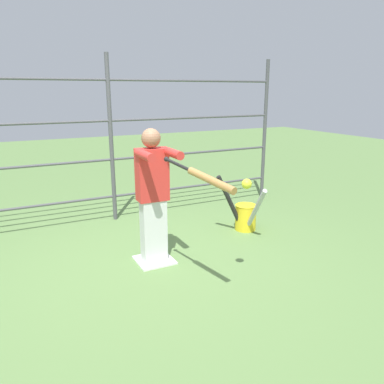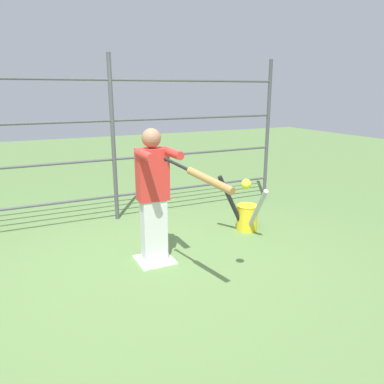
{
  "view_description": "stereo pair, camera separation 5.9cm",
  "coord_description": "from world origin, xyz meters",
  "px_view_note": "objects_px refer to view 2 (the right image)",
  "views": [
    {
      "loc": [
        1.37,
        3.65,
        1.86
      ],
      "look_at": [
        -0.3,
        0.36,
        0.86
      ],
      "focal_mm": 35.0,
      "sensor_mm": 36.0,
      "label": 1
    },
    {
      "loc": [
        1.32,
        3.68,
        1.86
      ],
      "look_at": [
        -0.3,
        0.36,
        0.86
      ],
      "focal_mm": 35.0,
      "sensor_mm": 36.0,
      "label": 2
    }
  ],
  "objects_px": {
    "batter": "(153,193)",
    "bat_bucket": "(246,216)",
    "baseball_bat_swinging": "(204,177)",
    "softball_in_flight": "(246,184)"
  },
  "relations": [
    {
      "from": "batter",
      "to": "bat_bucket",
      "type": "height_order",
      "value": "batter"
    },
    {
      "from": "batter",
      "to": "baseball_bat_swinging",
      "type": "distance_m",
      "value": 0.99
    },
    {
      "from": "baseball_bat_swinging",
      "to": "bat_bucket",
      "type": "xyz_separation_m",
      "value": [
        -1.34,
        -1.27,
        -0.93
      ]
    },
    {
      "from": "baseball_bat_swinging",
      "to": "softball_in_flight",
      "type": "xyz_separation_m",
      "value": [
        -0.47,
        -0.05,
        -0.12
      ]
    },
    {
      "from": "batter",
      "to": "baseball_bat_swinging",
      "type": "xyz_separation_m",
      "value": [
        -0.12,
        0.92,
        0.35
      ]
    },
    {
      "from": "batter",
      "to": "bat_bucket",
      "type": "xyz_separation_m",
      "value": [
        -1.46,
        -0.35,
        -0.59
      ]
    },
    {
      "from": "softball_in_flight",
      "to": "baseball_bat_swinging",
      "type": "bearing_deg",
      "value": 5.65
    },
    {
      "from": "baseball_bat_swinging",
      "to": "softball_in_flight",
      "type": "distance_m",
      "value": 0.48
    },
    {
      "from": "softball_in_flight",
      "to": "bat_bucket",
      "type": "height_order",
      "value": "softball_in_flight"
    },
    {
      "from": "baseball_bat_swinging",
      "to": "bat_bucket",
      "type": "bearing_deg",
      "value": -136.33
    }
  ]
}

